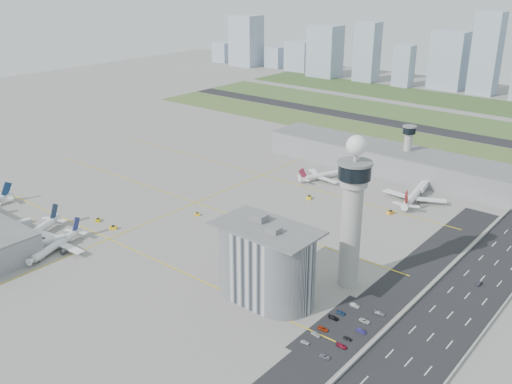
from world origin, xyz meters
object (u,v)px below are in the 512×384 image
Objects in this scene: car_lot_8 at (348,338)px; car_lot_9 at (361,331)px; tug_0 at (29,221)px; airplane_far_b at (415,191)px; control_tower at (352,206)px; tug_5 at (390,212)px; jet_bridge_far_1 at (426,185)px; airplane_near_b at (31,229)px; car_lot_2 at (323,329)px; car_lot_0 at (305,342)px; admin_building at (266,263)px; tug_3 at (197,214)px; car_lot_4 at (341,313)px; airplane_near_c at (54,241)px; tug_1 at (98,220)px; car_lot_11 at (380,313)px; car_lot_1 at (316,334)px; secondary_tower at (408,146)px; tug_4 at (309,197)px; car_lot_6 at (325,357)px; jet_bridge_far_0 at (353,168)px; car_lot_5 at (355,305)px; car_hw_1 at (479,284)px; jet_bridge_near_2 at (36,249)px; airplane_far_a at (323,172)px; car_lot_10 at (365,321)px; car_lot_7 at (342,346)px; car_lot_3 at (334,318)px; tug_2 at (113,227)px; jet_bridge_near_1 at (3,231)px.

car_lot_8 is 0.82× the size of car_lot_9.
car_lot_9 is (182.44, 25.24, -0.35)m from tug_0.
control_tower is at bearing 179.58° from airplane_far_b.
airplane_far_b reaches higher than tug_5.
airplane_near_b is at bearing -42.72° from jet_bridge_far_1.
car_lot_2 is 10.01m from car_lot_8.
car_lot_9 reaches higher than car_lot_8.
car_lot_8 is at bearing -50.97° from car_lot_0.
admin_building is 13.16× the size of car_lot_8.
car_lot_4 is at bearing 40.10° from tug_3.
airplane_far_b is at bearing 105.55° from tug_3.
airplane_near_c reaches higher than tug_1.
car_lot_11 is at bearing -2.25° from car_lot_8.
car_lot_1 is at bearing 152.40° from car_lot_11.
airplane_near_c reaches higher than car_lot_0.
secondary_tower is 2.28× the size of jet_bridge_far_1.
airplane_near_b is 1.12× the size of airplane_near_c.
tug_4 reaches higher than car_lot_4.
jet_bridge_far_0 is at bearing 23.86° from car_lot_6.
tug_3 is at bearing 75.50° from car_lot_5.
car_lot_8 is (10.53, 11.46, -0.02)m from car_lot_0.
car_hw_1 is (33.00, 68.45, 0.04)m from car_lot_2.
jet_bridge_near_2 is (-83.00, -211.00, -15.95)m from secondary_tower.
tug_4 is (11.80, -32.49, -3.80)m from airplane_far_a.
jet_bridge_far_1 reaches higher than car_lot_10.
jet_bridge_far_0 is (50.64, 186.00, -2.36)m from airplane_near_c.
admin_building reaches higher than tug_5.
jet_bridge_near_2 is 3.46× the size of car_lot_7.
car_lot_2 is (80.64, -158.87, -2.29)m from jet_bridge_far_0.
jet_bridge_far_1 reaches higher than car_lot_3.
tug_1 reaches higher than car_lot_7.
jet_bridge_far_0 reaches higher than car_lot_4.
airplane_near_c is 75.38m from tug_3.
tug_3 is at bearing 128.96° from airplane_far_b.
secondary_tower is 144.82m from tug_3.
tug_3 is (20.82, 39.52, -0.20)m from tug_2.
car_lot_2 is at bearing -132.71° from tug_2.
car_lot_4 is at bearing -72.31° from secondary_tower.
airplane_far_b is 3.06× the size of jet_bridge_far_0.
secondary_tower is at bearing 17.90° from car_lot_2.
airplane_near_b is 15.02× the size of tug_3.
airplane_near_c is 2.66× the size of jet_bridge_far_1.
tug_1 is 13.93m from tug_2.
car_lot_7 is at bearing -84.54° from car_lot_1.
tug_1 is (-133.57, -28.66, -34.15)m from control_tower.
tug_3 is 0.71× the size of car_lot_9.
airplane_far_a is (-35.47, -42.02, -13.95)m from secondary_tower.
jet_bridge_near_1 is at bearing 102.97° from car_lot_2.
airplane_near_b is 83.35m from tug_3.
tug_5 is 96.66m from car_lot_5.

